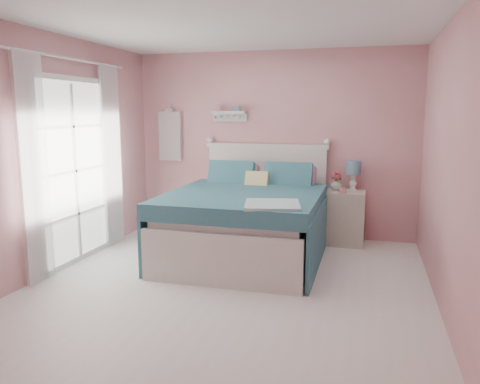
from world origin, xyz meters
The scene contains 13 objects.
floor centered at (0.00, 0.00, 0.00)m, with size 4.50×4.50×0.00m, color white.
room_shell centered at (0.00, 0.00, 1.58)m, with size 4.50×4.50×4.50m.
bed centered at (-0.08, 1.12, 0.43)m, with size 1.78×2.27×1.31m.
nightstand centered at (1.06, 1.99, 0.36)m, with size 0.50×0.49×0.72m.
table_lamp centered at (1.14, 2.09, 0.99)m, with size 0.20×0.20×0.39m.
vase centered at (0.92, 2.03, 0.80)m, with size 0.16×0.16×0.17m, color silver.
teacup centered at (1.01, 1.83, 0.75)m, with size 0.09×0.09×0.07m, color pink.
roses centered at (0.92, 2.03, 0.92)m, with size 0.14×0.11×0.12m.
wall_shelf centered at (-0.63, 2.19, 1.73)m, with size 0.50×0.15×0.25m.
hanging_dress centered at (-1.55, 2.18, 1.40)m, with size 0.34×0.03×0.72m, color white.
french_door centered at (-1.97, 0.40, 1.07)m, with size 0.04×1.32×2.16m.
curtain_near centered at (-1.92, -0.34, 1.18)m, with size 0.04×0.40×2.32m, color white.
curtain_far centered at (-1.92, 1.14, 1.18)m, with size 0.04×0.40×2.32m, color white.
Camera 1 is at (1.33, -4.29, 1.76)m, focal length 35.00 mm.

